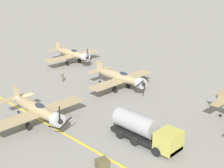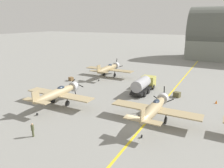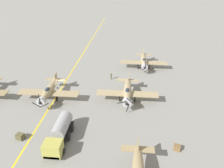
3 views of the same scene
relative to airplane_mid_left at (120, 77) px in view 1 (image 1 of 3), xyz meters
The scene contains 9 objects.
ground_plane 14.81m from the airplane_mid_left, ahead, with size 400.00×400.00×0.00m, color gray.
taxiway_stripe 14.81m from the airplane_mid_left, ahead, with size 0.30×160.00×0.01m, color yellow.
airplane_mid_left is the anchor object (origin of this frame).
airplane_mid_center 15.43m from the airplane_mid_left, ahead, with size 12.00×9.98×3.80m.
airplane_near_left 16.91m from the airplane_mid_left, 102.96° to the right, with size 12.00×9.98×3.79m.
fuel_tanker 16.03m from the airplane_mid_left, 52.77° to the left, with size 2.68×8.00×2.98m.
ground_crew_walking 10.01m from the airplane_mid_left, 65.87° to the right, with size 0.37×0.37×1.69m.
supply_crate_mid_lane 15.03m from the airplane_mid_left, 120.50° to the left, with size 0.97×0.81×0.81m, color brown.
supply_crate_outboard 20.52m from the airplane_mid_left, 38.67° to the left, with size 1.10×0.92×0.92m, color brown.
Camera 1 is at (18.23, 32.67, 17.14)m, focal length 50.00 mm.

